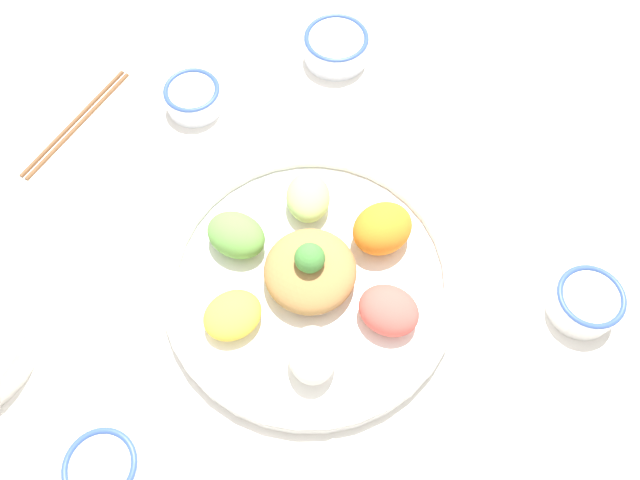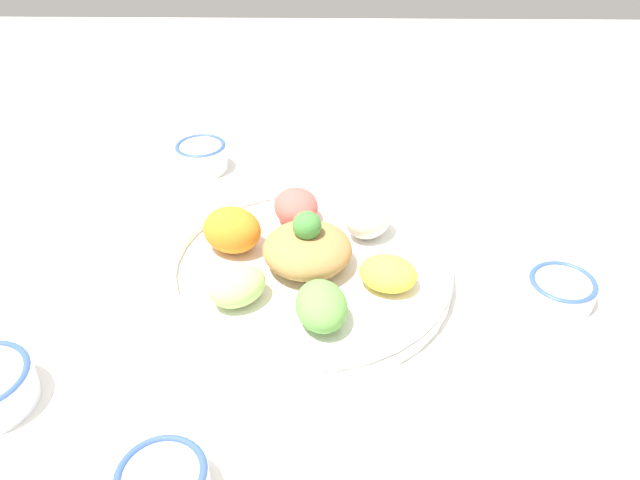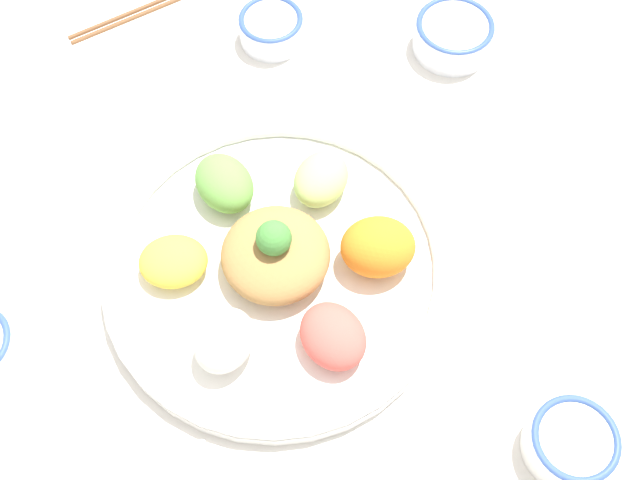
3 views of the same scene
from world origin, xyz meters
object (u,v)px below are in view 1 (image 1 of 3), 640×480
Objects in this scene: sauce_bowl_red at (102,467)px; rice_bowl_blue at (193,97)px; rice_bowl_plain at (586,302)px; salad_platter at (312,277)px; sauce_bowl_dark at (336,46)px; chopsticks_pair_near at (76,122)px.

sauce_bowl_red is 1.01× the size of rice_bowl_blue.
rice_bowl_plain reaches higher than sauce_bowl_red.
salad_platter is 0.34m from rice_bowl_plain.
salad_platter is 0.39m from sauce_bowl_dark.
rice_bowl_blue is 0.62m from rice_bowl_plain.
sauce_bowl_dark is (0.18, -0.65, 0.01)m from sauce_bowl_red.
salad_platter is 0.44m from chopsticks_pair_near.
sauce_bowl_red is 0.84× the size of sauce_bowl_dark.
rice_bowl_plain is (-0.50, 0.14, 0.00)m from sauce_bowl_dark.
rice_bowl_blue is 0.18m from chopsticks_pair_near.
salad_platter is 1.67× the size of chopsticks_pair_near.
rice_bowl_blue is at bearing 6.47° from rice_bowl_plain.
rice_bowl_plain is 0.76m from chopsticks_pair_near.
salad_platter is at bearing -97.08° from sauce_bowl_red.
sauce_bowl_red is at bearing 57.23° from rice_bowl_plain.
rice_bowl_blue is at bearing -57.40° from sauce_bowl_red.
salad_platter is at bearing 123.42° from sauce_bowl_dark.
sauce_bowl_red is 0.52m from rice_bowl_blue.
sauce_bowl_red is 0.50m from chopsticks_pair_near.
chopsticks_pair_near is (0.22, 0.34, -0.02)m from sauce_bowl_dark.
chopsticks_pair_near is at bearing 2.20° from salad_platter.
rice_bowl_plain is at bearing -173.53° from rice_bowl_blue.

